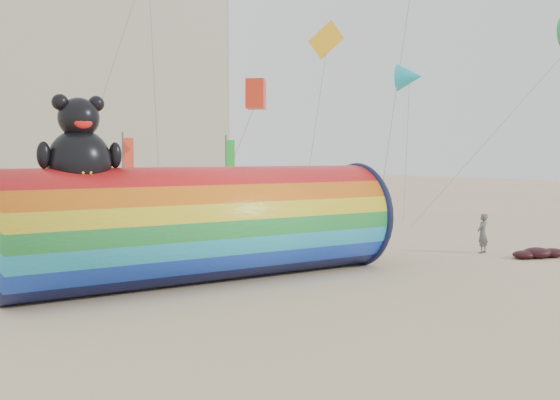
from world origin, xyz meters
TOP-DOWN VIEW (x-y plane):
  - ground at (0.00, 0.00)m, footprint 160.00×160.00m
  - windsock_assembly at (-2.50, 1.05)m, footprint 12.31×3.75m
  - kite_handler at (9.31, 0.15)m, footprint 0.67×0.54m
  - fabric_bundle at (10.32, -1.75)m, footprint 2.62×1.35m
  - festival_banners at (-0.60, 15.75)m, footprint 16.25×3.71m

SIDE VIEW (x-z plane):
  - ground at x=0.00m, z-range 0.00..0.00m
  - fabric_bundle at x=10.32m, z-range -0.03..0.37m
  - kite_handler at x=9.31m, z-range 0.00..1.60m
  - windsock_assembly at x=-2.50m, z-range -0.96..4.72m
  - festival_banners at x=-0.60m, z-range 0.04..5.24m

